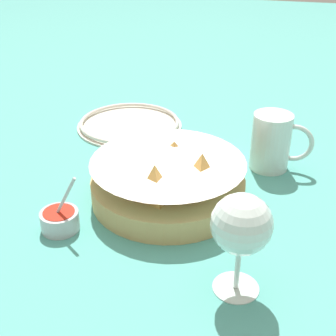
# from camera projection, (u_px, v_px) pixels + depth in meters

# --- Properties ---
(ground_plane) EXTENTS (4.00, 4.00, 0.00)m
(ground_plane) POSITION_uv_depth(u_px,v_px,m) (185.00, 188.00, 0.83)
(ground_plane) COLOR teal
(food_basket) EXTENTS (0.26, 0.26, 0.10)m
(food_basket) POSITION_uv_depth(u_px,v_px,m) (168.00, 182.00, 0.78)
(food_basket) COLOR tan
(food_basket) RESTS_ON ground_plane
(sauce_cup) EXTENTS (0.06, 0.06, 0.10)m
(sauce_cup) POSITION_uv_depth(u_px,v_px,m) (60.00, 219.00, 0.72)
(sauce_cup) COLOR #B7B7BC
(sauce_cup) RESTS_ON ground_plane
(wine_glass) EXTENTS (0.08, 0.08, 0.14)m
(wine_glass) POSITION_uv_depth(u_px,v_px,m) (241.00, 227.00, 0.56)
(wine_glass) COLOR silver
(wine_glass) RESTS_ON ground_plane
(beer_mug) EXTENTS (0.11, 0.07, 0.11)m
(beer_mug) POSITION_uv_depth(u_px,v_px,m) (272.00, 144.00, 0.87)
(beer_mug) COLOR silver
(beer_mug) RESTS_ON ground_plane
(side_plate) EXTENTS (0.24, 0.24, 0.01)m
(side_plate) POSITION_uv_depth(u_px,v_px,m) (130.00, 124.00, 1.06)
(side_plate) COLOR silver
(side_plate) RESTS_ON ground_plane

